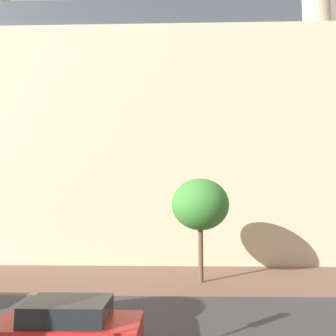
# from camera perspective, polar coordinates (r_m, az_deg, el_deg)

# --- Properties ---
(ground_plane) EXTENTS (120.00, 120.00, 0.00)m
(ground_plane) POSITION_cam_1_polar(r_m,az_deg,el_deg) (14.36, 1.74, -23.93)
(ground_plane) COLOR brown
(street_asphalt_strip) EXTENTS (120.00, 8.03, 0.00)m
(street_asphalt_strip) POSITION_cam_1_polar(r_m,az_deg,el_deg) (12.17, 1.80, -27.26)
(street_asphalt_strip) COLOR #38383D
(street_asphalt_strip) RESTS_ON ground_plane
(landmark_building) EXTENTS (29.03, 15.27, 35.77)m
(landmark_building) POSITION_cam_1_polar(r_m,az_deg,el_deg) (30.57, -3.18, 6.12)
(landmark_building) COLOR beige
(landmark_building) RESTS_ON ground_plane
(car_red) EXTENTS (4.27, 2.01, 1.52)m
(car_red) POSITION_cam_1_polar(r_m,az_deg,el_deg) (10.74, -17.65, -25.80)
(car_red) COLOR red
(car_red) RESTS_ON ground_plane
(tree_curb_far) EXTENTS (3.23, 3.23, 5.72)m
(tree_curb_far) POSITION_cam_1_polar(r_m,az_deg,el_deg) (18.11, 5.82, -6.55)
(tree_curb_far) COLOR brown
(tree_curb_far) RESTS_ON ground_plane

